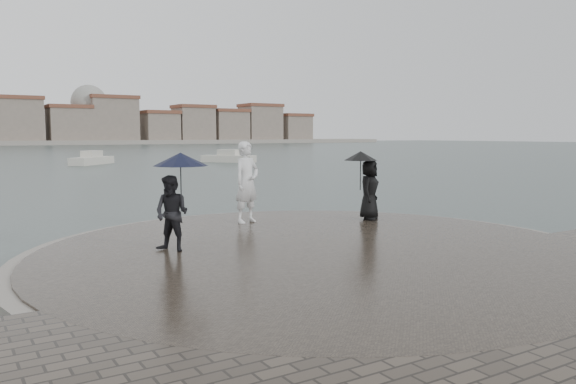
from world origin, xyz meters
TOP-DOWN VIEW (x-y plane):
  - ground at (0.00, 0.00)m, footprint 400.00×400.00m
  - kerb_ring at (0.00, 3.50)m, footprint 12.50×12.50m
  - quay_tip at (0.00, 3.50)m, footprint 11.90×11.90m
  - statue at (0.29, 7.42)m, footprint 0.93×0.74m
  - visitor_left at (-2.71, 4.89)m, footprint 1.29×1.16m
  - visitor_right at (3.44, 6.10)m, footprint 1.23×1.05m
  - boats at (4.35, 40.32)m, footprint 33.01×24.51m

SIDE VIEW (x-z plane):
  - ground at x=0.00m, z-range 0.00..0.00m
  - kerb_ring at x=0.00m, z-range 0.00..0.32m
  - quay_tip at x=0.00m, z-range 0.00..0.36m
  - boats at x=4.35m, z-range -0.37..1.13m
  - visitor_right at x=3.44m, z-range 0.47..2.42m
  - statue at x=0.29m, z-range 0.36..2.59m
  - visitor_left at x=-2.71m, z-range 0.51..2.55m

